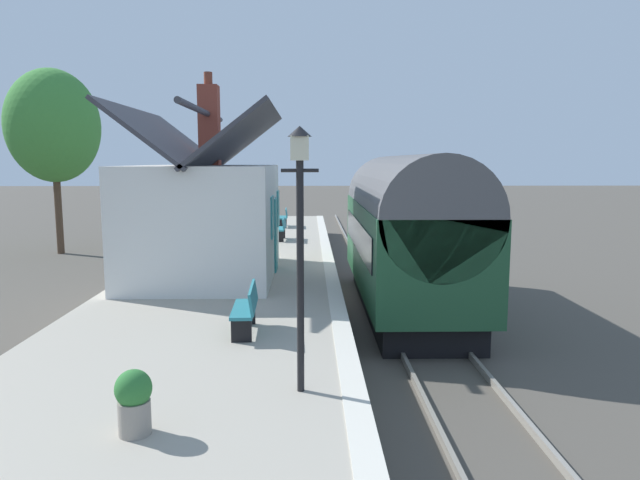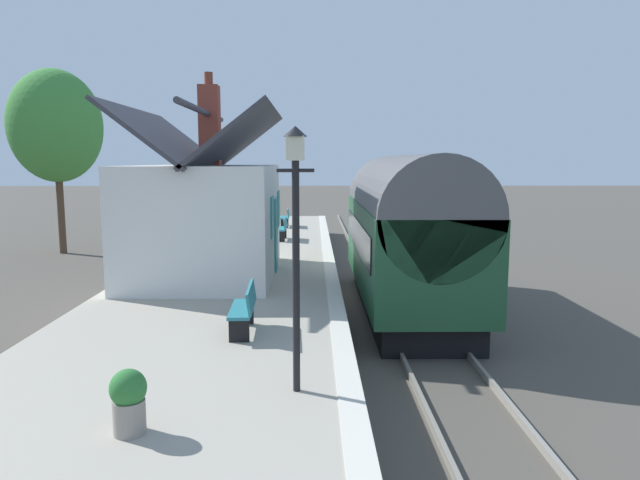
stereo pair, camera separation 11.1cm
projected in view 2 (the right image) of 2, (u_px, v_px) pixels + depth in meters
ground_plane at (368, 298)px, 17.53m from camera, size 160.00×160.00×0.00m
platform at (239, 282)px, 17.42m from camera, size 32.00×5.88×0.99m
platform_edge_coping at (330, 266)px, 17.38m from camera, size 32.00×0.36×0.02m
rail_near at (421, 296)px, 17.54m from camera, size 52.00×0.08×0.14m
rail_far at (374, 296)px, 17.53m from camera, size 52.00×0.08×0.14m
train at (407, 232)px, 15.78m from camera, size 8.83×2.73×4.32m
station_building at (206, 216)px, 15.80m from camera, size 6.05×3.97×5.66m
bench_by_lamp at (245, 308)px, 10.60m from camera, size 1.41×0.48×0.88m
bench_platform_end at (286, 217)px, 27.80m from camera, size 1.41×0.48×0.88m
bench_mid_platform at (283, 228)px, 23.14m from camera, size 1.41×0.45×0.88m
planter_edge_far at (129, 400)px, 6.67m from camera, size 0.43×0.43×0.79m
planter_corner_building at (197, 233)px, 22.51m from camera, size 0.46×0.46×0.71m
planter_edge_near at (220, 222)px, 27.17m from camera, size 0.95×0.32×0.59m
lamp_post_platform at (296, 209)px, 7.62m from camera, size 0.32×0.50×3.63m
tree_distant at (56, 126)px, 25.30m from camera, size 4.20×3.95×8.17m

